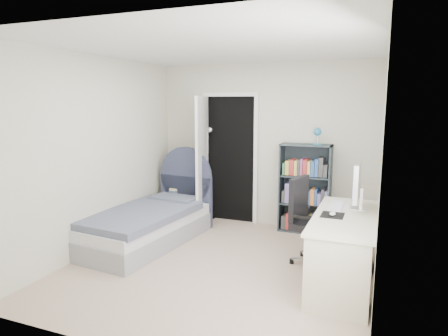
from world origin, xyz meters
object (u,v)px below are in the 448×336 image
at_px(desk, 344,246).
at_px(office_chair, 308,217).
at_px(nightstand, 178,200).
at_px(floor_lamp, 209,182).
at_px(bed, 151,222).
at_px(bookcase, 306,192).

distance_m(desk, office_chair, 0.66).
relative_size(nightstand, floor_lamp, 0.37).
distance_m(floor_lamp, office_chair, 2.17).
distance_m(bed, floor_lamp, 1.35).
height_order(nightstand, office_chair, office_chair).
xyz_separation_m(floor_lamp, bookcase, (1.57, -0.03, -0.02)).
xyz_separation_m(nightstand, office_chair, (2.22, -0.88, 0.20)).
height_order(floor_lamp, office_chair, floor_lamp).
xyz_separation_m(bed, office_chair, (2.13, 0.08, 0.29)).
xyz_separation_m(desk, office_chair, (-0.46, 0.45, 0.15)).
relative_size(bed, floor_lamp, 1.37).
xyz_separation_m(bed, bookcase, (1.90, 1.23, 0.32)).
bearing_deg(office_chair, bed, -177.93).
bearing_deg(office_chair, bookcase, 101.62).
bearing_deg(nightstand, floor_lamp, 36.87).
height_order(nightstand, bookcase, bookcase).
bearing_deg(nightstand, office_chair, -21.67).
bearing_deg(floor_lamp, desk, -35.73).
height_order(bed, desk, desk).
distance_m(bookcase, office_chair, 1.18).
relative_size(floor_lamp, office_chair, 1.47).
bearing_deg(floor_lamp, bookcase, -1.21).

